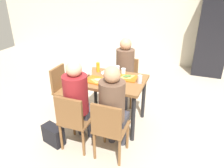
% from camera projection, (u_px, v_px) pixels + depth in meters
% --- Properties ---
extents(ground_plane, '(10.00, 10.00, 0.02)m').
position_uv_depth(ground_plane, '(112.00, 122.00, 3.59)').
color(ground_plane, '#B7A893').
extents(back_wall, '(10.00, 0.10, 2.80)m').
position_uv_depth(back_wall, '(155.00, 12.00, 5.68)').
color(back_wall, beige).
rests_on(back_wall, ground_plane).
extents(main_table, '(1.00, 0.76, 0.78)m').
position_uv_depth(main_table, '(112.00, 86.00, 3.30)').
color(main_table, brown).
rests_on(main_table, ground_plane).
extents(chair_near_left, '(0.40, 0.40, 0.84)m').
position_uv_depth(chair_near_left, '(74.00, 119.00, 2.80)').
color(chair_near_left, brown).
rests_on(chair_near_left, ground_plane).
extents(chair_near_right, '(0.40, 0.40, 0.84)m').
position_uv_depth(chair_near_right, '(109.00, 127.00, 2.64)').
color(chair_near_right, brown).
rests_on(chair_near_right, ground_plane).
extents(chair_far_side, '(0.40, 0.40, 0.84)m').
position_uv_depth(chair_far_side, '(126.00, 77.00, 4.01)').
color(chair_far_side, brown).
rests_on(chair_far_side, ground_plane).
extents(chair_left_end, '(0.40, 0.40, 0.84)m').
position_uv_depth(chair_left_end, '(64.00, 87.00, 3.65)').
color(chair_left_end, brown).
rests_on(chair_left_end, ground_plane).
extents(person_in_red, '(0.32, 0.42, 1.25)m').
position_uv_depth(person_in_red, '(78.00, 97.00, 2.82)').
color(person_in_red, '#383842').
rests_on(person_in_red, ground_plane).
extents(person_in_brown_jacket, '(0.32, 0.42, 1.25)m').
position_uv_depth(person_in_brown_jacket, '(113.00, 104.00, 2.66)').
color(person_in_brown_jacket, '#383842').
rests_on(person_in_brown_jacket, ground_plane).
extents(person_far_side, '(0.32, 0.42, 1.25)m').
position_uv_depth(person_far_side, '(124.00, 68.00, 3.79)').
color(person_far_side, '#383842').
rests_on(person_far_side, ground_plane).
extents(tray_red_near, '(0.39, 0.30, 0.02)m').
position_uv_depth(tray_red_near, '(98.00, 81.00, 3.19)').
color(tray_red_near, '#D85914').
rests_on(tray_red_near, main_table).
extents(tray_red_far, '(0.37, 0.27, 0.02)m').
position_uv_depth(tray_red_far, '(125.00, 78.00, 3.28)').
color(tray_red_far, '#D85914').
rests_on(tray_red_far, main_table).
extents(paper_plate_center, '(0.22, 0.22, 0.01)m').
position_uv_depth(paper_plate_center, '(108.00, 73.00, 3.47)').
color(paper_plate_center, white).
rests_on(paper_plate_center, main_table).
extents(paper_plate_near_edge, '(0.22, 0.22, 0.01)m').
position_uv_depth(paper_plate_near_edge, '(117.00, 86.00, 3.02)').
color(paper_plate_near_edge, white).
rests_on(paper_plate_near_edge, main_table).
extents(pizza_slice_a, '(0.23, 0.16, 0.02)m').
position_uv_depth(pizza_slice_a, '(99.00, 80.00, 3.16)').
color(pizza_slice_a, '#C68C47').
rests_on(pizza_slice_a, tray_red_near).
extents(pizza_slice_b, '(0.24, 0.24, 0.02)m').
position_uv_depth(pizza_slice_b, '(127.00, 76.00, 3.29)').
color(pizza_slice_b, tan).
rests_on(pizza_slice_b, tray_red_far).
extents(pizza_slice_c, '(0.21, 0.22, 0.02)m').
position_uv_depth(pizza_slice_c, '(109.00, 73.00, 3.45)').
color(pizza_slice_c, tan).
rests_on(pizza_slice_c, paper_plate_center).
extents(plastic_cup_a, '(0.07, 0.07, 0.10)m').
position_uv_depth(plastic_cup_a, '(118.00, 69.00, 3.51)').
color(plastic_cup_a, white).
rests_on(plastic_cup_a, main_table).
extents(plastic_cup_b, '(0.07, 0.07, 0.10)m').
position_uv_depth(plastic_cup_b, '(105.00, 85.00, 2.94)').
color(plastic_cup_b, white).
rests_on(plastic_cup_b, main_table).
extents(plastic_cup_c, '(0.07, 0.07, 0.10)m').
position_uv_depth(plastic_cup_c, '(90.00, 72.00, 3.40)').
color(plastic_cup_c, white).
rests_on(plastic_cup_c, main_table).
extents(plastic_cup_d, '(0.07, 0.07, 0.10)m').
position_uv_depth(plastic_cup_d, '(123.00, 71.00, 3.40)').
color(plastic_cup_d, white).
rests_on(plastic_cup_d, main_table).
extents(soda_can, '(0.07, 0.07, 0.12)m').
position_uv_depth(soda_can, '(140.00, 79.00, 3.10)').
color(soda_can, '#B7BCC6').
rests_on(soda_can, main_table).
extents(condiment_bottle, '(0.06, 0.06, 0.16)m').
position_uv_depth(condiment_bottle, '(98.00, 67.00, 3.49)').
color(condiment_bottle, orange).
rests_on(condiment_bottle, main_table).
extents(foil_bundle, '(0.10, 0.10, 0.10)m').
position_uv_depth(foil_bundle, '(86.00, 73.00, 3.34)').
color(foil_bundle, silver).
rests_on(foil_bundle, main_table).
extents(handbag, '(0.35, 0.24, 0.28)m').
position_uv_depth(handbag, '(53.00, 135.00, 3.05)').
color(handbag, black).
rests_on(handbag, ground_plane).
extents(drink_fridge, '(0.70, 0.60, 1.90)m').
position_uv_depth(drink_fridge, '(213.00, 36.00, 5.10)').
color(drink_fridge, black).
rests_on(drink_fridge, ground_plane).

